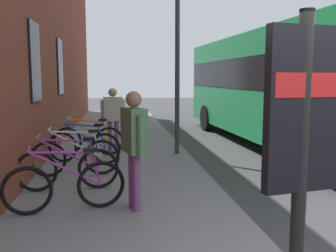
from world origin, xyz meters
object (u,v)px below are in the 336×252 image
(bicycle_mid_rack, at_px, (66,186))
(bicycle_under_window, at_px, (76,157))
(bicycle_end_of_row, at_px, (84,147))
(pedestrian_crossing_street, at_px, (134,138))
(city_bus, at_px, (275,83))
(street_lamp, at_px, (177,27))
(pedestrian_near_bus, at_px, (113,113))
(bicycle_beside_lamp, at_px, (89,140))
(transit_info_sign, at_px, (302,133))
(bicycle_by_door, at_px, (68,168))

(bicycle_mid_rack, bearing_deg, bicycle_under_window, 1.94)
(bicycle_end_of_row, height_order, pedestrian_crossing_street, pedestrian_crossing_street)
(city_bus, xyz_separation_m, street_lamp, (-1.60, 3.30, 1.40))
(bicycle_under_window, xyz_separation_m, street_lamp, (1.95, -2.37, 2.81))
(bicycle_mid_rack, distance_m, pedestrian_near_bus, 4.57)
(pedestrian_near_bus, bearing_deg, bicycle_under_window, 163.17)
(street_lamp, bearing_deg, bicycle_beside_lamp, 87.86)
(bicycle_mid_rack, bearing_deg, city_bus, -44.99)
(bicycle_end_of_row, distance_m, pedestrian_near_bus, 1.59)
(bicycle_mid_rack, xyz_separation_m, bicycle_end_of_row, (3.18, -0.01, 0.00))
(bicycle_end_of_row, distance_m, transit_info_sign, 6.77)
(bicycle_end_of_row, xyz_separation_m, transit_info_sign, (-6.36, -1.98, 1.21))
(city_bus, bearing_deg, pedestrian_near_bus, 102.82)
(city_bus, bearing_deg, bicycle_beside_lamp, 105.26)
(bicycle_by_door, relative_size, pedestrian_crossing_street, 1.00)
(bicycle_mid_rack, relative_size, pedestrian_crossing_street, 0.99)
(pedestrian_crossing_street, height_order, street_lamp, street_lamp)
(bicycle_under_window, relative_size, pedestrian_near_bus, 1.05)
(transit_info_sign, distance_m, city_bus, 9.50)
(transit_info_sign, distance_m, pedestrian_crossing_street, 3.33)
(bicycle_under_window, xyz_separation_m, city_bus, (3.55, -5.67, 1.41))
(bicycle_mid_rack, xyz_separation_m, bicycle_by_door, (1.09, 0.10, 0.00))
(bicycle_under_window, distance_m, bicycle_beside_lamp, 2.03)
(transit_info_sign, height_order, street_lamp, street_lamp)
(bicycle_mid_rack, relative_size, bicycle_end_of_row, 1.04)
(bicycle_beside_lamp, distance_m, pedestrian_near_bus, 0.97)
(city_bus, height_order, street_lamp, street_lamp)
(bicycle_under_window, xyz_separation_m, bicycle_end_of_row, (1.12, -0.08, 0.00))
(bicycle_under_window, xyz_separation_m, bicycle_beside_lamp, (2.03, -0.12, 0.00))
(bicycle_end_of_row, xyz_separation_m, city_bus, (2.43, -5.60, 1.41))
(bicycle_beside_lamp, bearing_deg, transit_info_sign, -165.10)
(transit_info_sign, xyz_separation_m, pedestrian_near_bus, (7.66, 1.32, -0.57))
(bicycle_end_of_row, height_order, street_lamp, street_lamp)
(transit_info_sign, bearing_deg, bicycle_under_window, 21.39)
(bicycle_beside_lamp, relative_size, transit_info_sign, 0.74)
(bicycle_under_window, relative_size, pedestrian_crossing_street, 1.00)
(bicycle_by_door, relative_size, pedestrian_near_bus, 1.05)
(bicycle_mid_rack, height_order, bicycle_by_door, same)
(bicycle_end_of_row, bearing_deg, street_lamp, -70.18)
(transit_info_sign, bearing_deg, bicycle_mid_rack, 31.93)
(transit_info_sign, xyz_separation_m, city_bus, (8.78, -3.62, 0.20))
(bicycle_mid_rack, xyz_separation_m, pedestrian_near_bus, (4.48, -0.66, 0.64))
(transit_info_sign, xyz_separation_m, pedestrian_crossing_street, (3.14, 0.97, -0.52))
(street_lamp, bearing_deg, bicycle_mid_rack, 150.11)
(bicycle_by_door, height_order, pedestrian_crossing_street, pedestrian_crossing_street)
(bicycle_by_door, relative_size, transit_info_sign, 0.74)
(bicycle_mid_rack, height_order, pedestrian_near_bus, pedestrian_near_bus)
(street_lamp, bearing_deg, bicycle_under_window, 129.39)
(bicycle_mid_rack, bearing_deg, transit_info_sign, -148.07)
(bicycle_by_door, xyz_separation_m, pedestrian_crossing_street, (-1.12, -1.10, 0.69))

